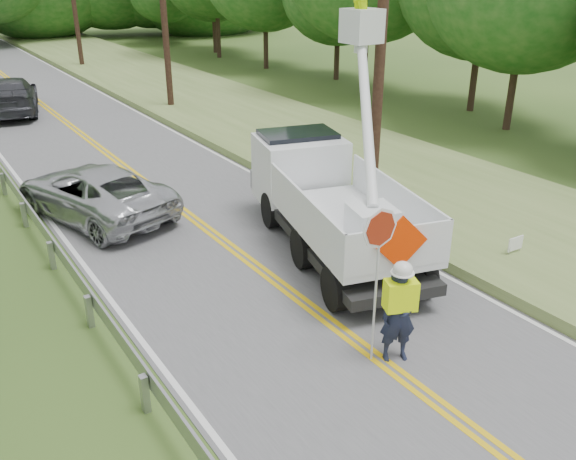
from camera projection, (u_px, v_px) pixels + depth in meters
ground at (511, 460)px, 8.94m from camera, size 140.00×140.00×0.00m
road at (152, 188)px, 19.61m from camera, size 7.20×96.00×0.03m
guardrail at (12, 188)px, 18.06m from camera, size 0.18×48.00×0.77m
utility_poles at (237, 5)px, 22.27m from camera, size 1.60×43.30×10.00m
tall_grass_verge at (328, 149)px, 23.12m from camera, size 7.00×96.00×0.30m
flagger at (399, 308)px, 10.78m from camera, size 1.16×0.67×3.01m
bucket_truck at (323, 180)px, 15.70m from camera, size 4.67×7.30×6.80m
suv_silver at (94, 192)px, 17.12m from camera, size 3.84×5.82×1.48m
suv_darkgrey at (10, 96)px, 28.80m from camera, size 3.56×6.20×1.69m
yard_sign at (515, 245)px, 14.54m from camera, size 0.49×0.05×0.71m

